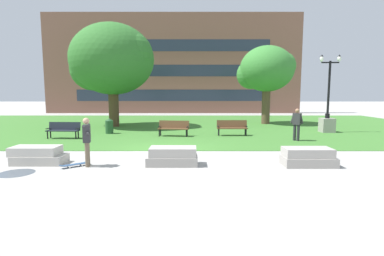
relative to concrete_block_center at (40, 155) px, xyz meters
The scene contains 17 objects.
ground_plane 4.90m from the concrete_block_center, 28.25° to the left, with size 140.00×140.00×0.00m, color #A3A09B.
grass_lawn 13.05m from the concrete_block_center, 70.71° to the left, with size 40.00×20.00×0.02m, color #3D752D.
concrete_block_center is the anchor object (origin of this frame).
concrete_block_left 4.91m from the concrete_block_center, ahead, with size 1.80×0.90×0.64m.
concrete_block_right 9.70m from the concrete_block_center, ahead, with size 1.80×0.90×0.64m.
person_skateboarder 2.08m from the concrete_block_center, 11.11° to the right, with size 0.36×0.56×1.71m.
skateboard 1.59m from the concrete_block_center, 16.73° to the right, with size 0.91×0.81×0.14m.
puddle 1.33m from the concrete_block_center, 92.81° to the right, with size 1.12×1.12×0.01m, color #47515B.
park_bench_near_left 8.15m from the concrete_block_center, 56.38° to the left, with size 1.86×0.77×0.90m.
park_bench_near_right 6.13m from the concrete_block_center, 104.99° to the left, with size 1.83×0.63×0.90m.
park_bench_far_left 10.65m from the concrete_block_center, 41.39° to the left, with size 1.81×0.56×0.90m.
lamp_post_center 16.66m from the concrete_block_center, 30.73° to the left, with size 1.32×0.80×4.92m.
tree_near_right 18.37m from the concrete_block_center, 49.85° to the left, with size 4.52×4.30×6.26m.
tree_far_left 12.69m from the concrete_block_center, 91.73° to the left, with size 6.43×6.12×7.59m.
trash_bin 7.88m from the concrete_block_center, 86.84° to the left, with size 0.49×0.49×0.96m.
person_bystander_near_lawn 12.27m from the concrete_block_center, 24.49° to the left, with size 0.62×0.45×1.71m.
building_facade_distant 27.61m from the concrete_block_center, 83.16° to the left, with size 31.44×1.03×12.09m.
Camera 1 is at (1.29, -12.98, 2.59)m, focal length 28.00 mm.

